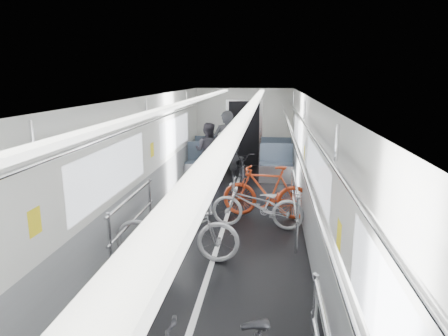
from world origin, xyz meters
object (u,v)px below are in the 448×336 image
object	(u,v)px
bike_left_far	(177,230)
bike_right_far	(267,192)
person_standing	(227,147)
person_seated	(208,151)
bike_right_mid	(257,205)
bike_aisle	(242,166)

from	to	relation	value
bike_left_far	bike_right_far	distance (m)	2.47
person_standing	person_seated	xyz separation A→B (m)	(-0.55, 0.29, -0.18)
bike_left_far	person_seated	bearing A→B (deg)	1.17
bike_left_far	person_seated	size ratio (longest dim) A/B	1.23
person_standing	bike_right_mid	bearing A→B (deg)	107.31
bike_left_far	person_standing	size ratio (longest dim) A/B	1.00
bike_left_far	bike_right_far	world-z (taller)	bike_right_far
person_seated	bike_aisle	bearing A→B (deg)	175.66
bike_aisle	person_seated	size ratio (longest dim) A/B	1.06
person_standing	bike_aisle	bearing A→B (deg)	-178.45
bike_right_mid	person_seated	bearing A→B (deg)	-152.20
person_standing	person_seated	size ratio (longest dim) A/B	1.23
bike_right_far	person_standing	xyz separation A→B (m)	(-1.09, 2.66, 0.42)
bike_right_mid	bike_left_far	bearing A→B (deg)	-32.62
bike_right_far	bike_aisle	distance (m)	2.75
bike_right_mid	bike_right_far	distance (m)	0.63
bike_right_far	bike_aisle	bearing A→B (deg)	-158.67
bike_left_far	person_standing	world-z (taller)	person_standing
bike_left_far	bike_right_mid	size ratio (longest dim) A/B	1.11
bike_left_far	person_standing	distance (m)	4.77
bike_aisle	bike_left_far	bearing A→B (deg)	-104.79
person_seated	bike_right_far	bearing A→B (deg)	131.36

